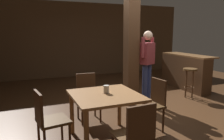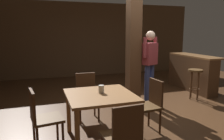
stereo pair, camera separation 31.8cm
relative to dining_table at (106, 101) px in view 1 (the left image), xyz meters
name	(u,v)px [view 1 (the left image)]	position (x,y,z in m)	size (l,w,h in m)	color
ground_plane	(150,112)	(1.32, 0.77, -0.64)	(10.80, 10.80, 0.00)	#422816
wall_back	(88,40)	(1.32, 5.27, 0.76)	(8.00, 0.10, 2.80)	brown
pillar	(131,45)	(1.20, 1.46, 0.76)	(0.28, 0.28, 2.80)	#4C301C
dining_table	(106,101)	(0.00, 0.00, 0.00)	(1.01, 1.01, 0.75)	brown
chair_south	(136,134)	(0.03, -0.91, -0.13)	(0.45, 0.45, 0.89)	#4C3319
chair_west	(48,118)	(-0.87, 0.00, -0.13)	(0.48, 0.48, 0.89)	#4C3319
chair_east	(153,102)	(0.88, 0.04, -0.13)	(0.45, 0.45, 0.89)	#4C3319
chair_north	(88,94)	(-0.02, 0.92, -0.13)	(0.43, 0.43, 0.89)	#4C3319
napkin_cup	(106,89)	(0.03, 0.05, 0.18)	(0.09, 0.09, 0.12)	beige
standing_person	(147,62)	(1.57, 1.35, 0.36)	(0.46, 0.32, 1.72)	maroon
bar_counter	(185,71)	(3.36, 2.10, -0.11)	(0.56, 1.77, 1.03)	brown
bar_stool_near	(190,76)	(2.87, 1.34, -0.06)	(0.36, 0.36, 0.76)	#4C3319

